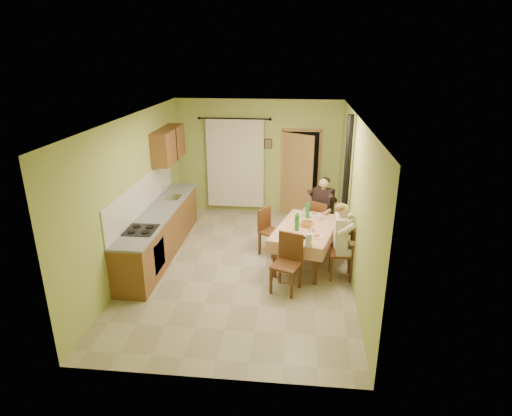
# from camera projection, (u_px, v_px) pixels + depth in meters

# --- Properties ---
(floor) EXTENTS (4.00, 6.00, 0.01)m
(floor) POSITION_uv_depth(u_px,v_px,m) (242.00, 266.00, 8.16)
(floor) COLOR tan
(floor) RESTS_ON ground
(room_shell) EXTENTS (4.04, 6.04, 2.82)m
(room_shell) POSITION_uv_depth(u_px,v_px,m) (241.00, 174.00, 7.53)
(room_shell) COLOR #ACBC60
(room_shell) RESTS_ON ground
(kitchen_run) EXTENTS (0.64, 3.64, 1.56)m
(kitchen_run) POSITION_uv_depth(u_px,v_px,m) (160.00, 231.00, 8.53)
(kitchen_run) COLOR brown
(kitchen_run) RESTS_ON ground
(upper_cabinets) EXTENTS (0.35, 1.40, 0.70)m
(upper_cabinets) POSITION_uv_depth(u_px,v_px,m) (169.00, 145.00, 9.25)
(upper_cabinets) COLOR brown
(upper_cabinets) RESTS_ON room_shell
(curtain) EXTENTS (1.70, 0.07, 2.22)m
(curtain) POSITION_uv_depth(u_px,v_px,m) (235.00, 163.00, 10.49)
(curtain) COLOR black
(curtain) RESTS_ON ground
(doorway) EXTENTS (0.96, 0.48, 2.15)m
(doorway) POSITION_uv_depth(u_px,v_px,m) (299.00, 174.00, 10.38)
(doorway) COLOR black
(doorway) RESTS_ON ground
(dining_table) EXTENTS (1.43, 1.90, 0.76)m
(dining_table) POSITION_uv_depth(u_px,v_px,m) (305.00, 245.00, 8.13)
(dining_table) COLOR tan
(dining_table) RESTS_ON ground
(tableware) EXTENTS (0.62, 1.68, 0.33)m
(tableware) POSITION_uv_depth(u_px,v_px,m) (306.00, 226.00, 7.88)
(tableware) COLOR white
(tableware) RESTS_ON dining_table
(chair_far) EXTENTS (0.52, 0.52, 0.93)m
(chair_far) POSITION_uv_depth(u_px,v_px,m) (321.00, 229.00, 9.11)
(chair_far) COLOR #593118
(chair_far) RESTS_ON ground
(chair_near) EXTENTS (0.56, 0.56, 1.00)m
(chair_near) POSITION_uv_depth(u_px,v_px,m) (286.00, 275.00, 7.24)
(chair_near) COLOR #593118
(chair_near) RESTS_ON ground
(chair_right) EXTENTS (0.41, 0.41, 0.96)m
(chair_right) POSITION_uv_depth(u_px,v_px,m) (341.00, 263.00, 7.66)
(chair_right) COLOR #593118
(chair_right) RESTS_ON ground
(chair_left) EXTENTS (0.54, 0.54, 0.94)m
(chair_left) POSITION_uv_depth(u_px,v_px,m) (270.00, 240.00, 8.56)
(chair_left) COLOR #593118
(chair_left) RESTS_ON ground
(man_far) EXTENTS (0.65, 0.62, 1.39)m
(man_far) POSITION_uv_depth(u_px,v_px,m) (323.00, 203.00, 8.91)
(man_far) COLOR black
(man_far) RESTS_ON chair_far
(man_right) EXTENTS (0.47, 0.58, 1.39)m
(man_right) POSITION_uv_depth(u_px,v_px,m) (343.00, 233.00, 7.46)
(man_right) COLOR silver
(man_right) RESTS_ON chair_right
(stove_flue) EXTENTS (0.24, 0.24, 2.80)m
(stove_flue) POSITION_uv_depth(u_px,v_px,m) (344.00, 208.00, 8.19)
(stove_flue) COLOR black
(stove_flue) RESTS_ON ground
(picture_back) EXTENTS (0.19, 0.03, 0.23)m
(picture_back) POSITION_uv_depth(u_px,v_px,m) (268.00, 144.00, 10.31)
(picture_back) COLOR black
(picture_back) RESTS_ON room_shell
(picture_right) EXTENTS (0.03, 0.31, 0.21)m
(picture_right) POSITION_uv_depth(u_px,v_px,m) (348.00, 159.00, 8.45)
(picture_right) COLOR brown
(picture_right) RESTS_ON room_shell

